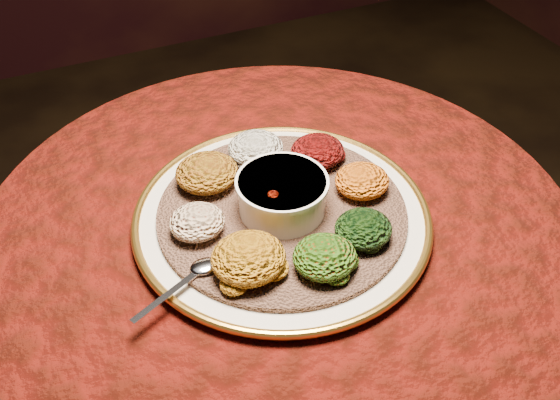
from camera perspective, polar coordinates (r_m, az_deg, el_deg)
name	(u,v)px	position (r m, az deg, el deg)	size (l,w,h in m)	color
table	(279,290)	(1.13, -0.08, -8.21)	(0.96, 0.96, 0.73)	black
platter	(282,217)	(0.98, 0.18, -1.54)	(0.52, 0.52, 0.02)	beige
injera	(282,212)	(0.98, 0.18, -1.08)	(0.39, 0.39, 0.01)	#8B5D45
stew_bowl	(282,193)	(0.95, 0.18, 0.65)	(0.14, 0.14, 0.06)	white
spoon	(199,271)	(0.88, -7.43, -6.42)	(0.14, 0.07, 0.01)	silver
portion_ayib	(256,148)	(1.06, -2.25, 4.75)	(0.09, 0.09, 0.05)	beige
portion_kitfo	(317,151)	(1.05, 3.45, 4.49)	(0.09, 0.09, 0.04)	black
portion_tikil	(362,181)	(1.00, 7.50, 1.75)	(0.09, 0.08, 0.04)	#BB670F
portion_gomen	(363,229)	(0.92, 7.62, -2.62)	(0.09, 0.08, 0.04)	black
portion_mixveg	(325,257)	(0.87, 4.10, -5.22)	(0.09, 0.09, 0.04)	#AD280B
portion_kik	(248,258)	(0.87, -2.91, -5.33)	(0.11, 0.10, 0.05)	#AE720F
portion_timatim	(197,222)	(0.93, -7.58, -2.00)	(0.08, 0.08, 0.04)	maroon
portion_shiro	(207,173)	(1.01, -6.71, 2.50)	(0.10, 0.10, 0.05)	#8B5D10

